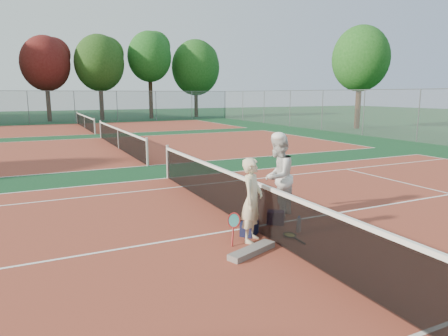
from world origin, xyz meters
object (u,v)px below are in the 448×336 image
object	(u,v)px
player_a	(252,200)
sports_bag_purple	(276,218)
racket_spare	(290,235)
net_main	(251,204)
sports_bag_navy	(249,228)
water_bottle	(299,225)
racket_black_held	(285,203)
racket_red	(234,228)
player_b	(278,176)

from	to	relation	value
player_a	sports_bag_purple	bearing A→B (deg)	-9.35
racket_spare	net_main	bearing A→B (deg)	25.55
sports_bag_navy	water_bottle	size ratio (longest dim) A/B	1.23
racket_black_held	net_main	bearing A→B (deg)	-29.38
racket_red	sports_bag_navy	size ratio (longest dim) A/B	1.53
sports_bag_navy	sports_bag_purple	bearing A→B (deg)	22.12
player_b	racket_black_held	bearing A→B (deg)	148.79
net_main	racket_black_held	world-z (taller)	net_main
player_a	player_b	bearing A→B (deg)	-2.84
net_main	racket_black_held	size ratio (longest dim) A/B	18.68
racket_black_held	water_bottle	distance (m)	1.17
net_main	sports_bag_purple	xyz separation A→B (m)	(0.60, -0.03, -0.37)
racket_black_held	racket_spare	distance (m)	1.44
net_main	player_a	xyz separation A→B (m)	(-0.35, -0.66, 0.28)
net_main	player_a	bearing A→B (deg)	-118.00
player_a	net_main	bearing A→B (deg)	19.11
water_bottle	net_main	bearing A→B (deg)	137.41
player_a	sports_bag_navy	distance (m)	0.72
player_b	racket_black_held	xyz separation A→B (m)	(0.21, 0.01, -0.63)
racket_spare	sports_bag_navy	bearing A→B (deg)	54.70
sports_bag_purple	racket_spare	bearing A→B (deg)	-103.03
racket_black_held	sports_bag_purple	world-z (taller)	racket_black_held
racket_red	water_bottle	distance (m)	1.44
racket_black_held	racket_spare	bearing A→B (deg)	10.16
player_b	racket_red	world-z (taller)	player_b
net_main	racket_red	xyz separation A→B (m)	(-0.71, -0.62, -0.23)
racket_red	sports_bag_navy	world-z (taller)	racket_red
racket_spare	water_bottle	size ratio (longest dim) A/B	2.00
racket_spare	water_bottle	world-z (taller)	water_bottle
player_b	sports_bag_purple	world-z (taller)	player_b
player_a	player_b	distance (m)	1.66
racket_black_held	water_bottle	world-z (taller)	racket_black_held
net_main	racket_black_held	bearing A→B (deg)	20.35
racket_red	sports_bag_navy	xyz separation A→B (m)	(0.47, 0.25, -0.14)
sports_bag_navy	water_bottle	bearing A→B (deg)	-17.10
sports_bag_navy	sports_bag_purple	xyz separation A→B (m)	(0.84, 0.34, -0.00)
net_main	player_b	bearing A→B (deg)	23.86
sports_bag_navy	sports_bag_purple	size ratio (longest dim) A/B	1.05
racket_black_held	sports_bag_navy	bearing A→B (deg)	-19.75
player_a	racket_black_held	world-z (taller)	player_a
net_main	racket_red	size ratio (longest dim) A/B	19.49
sports_bag_navy	sports_bag_purple	world-z (taller)	sports_bag_navy
sports_bag_navy	racket_spare	bearing A→B (deg)	-33.42
player_a	racket_red	xyz separation A→B (m)	(-0.36, 0.04, -0.51)
player_b	racket_red	size ratio (longest dim) A/B	3.29
racket_red	sports_bag_purple	distance (m)	1.44
player_a	player_b	xyz separation A→B (m)	(1.26, 1.06, 0.13)
net_main	water_bottle	bearing A→B (deg)	-42.59
racket_black_held	water_bottle	bearing A→B (deg)	20.07
player_a	water_bottle	xyz separation A→B (m)	(1.08, -0.01, -0.64)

